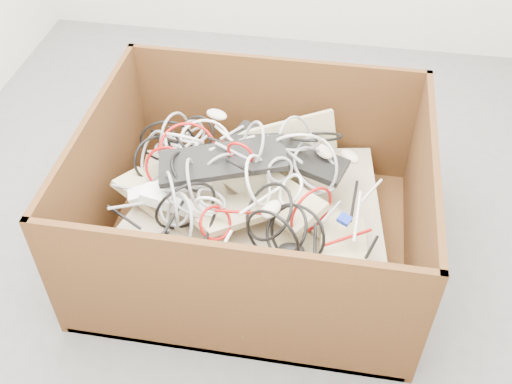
% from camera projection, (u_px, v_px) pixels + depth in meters
% --- Properties ---
extents(ground, '(3.00, 3.00, 0.00)m').
position_uv_depth(ground, '(239.00, 203.00, 2.76)').
color(ground, '#535456').
rests_on(ground, ground).
extents(cardboard_box, '(1.29, 1.08, 0.62)m').
position_uv_depth(cardboard_box, '(251.00, 222.00, 2.48)').
color(cardboard_box, '#371C0D').
rests_on(cardboard_box, ground).
extents(keyboard_pile, '(1.04, 0.99, 0.39)m').
position_uv_depth(keyboard_pile, '(260.00, 197.00, 2.39)').
color(keyboard_pile, tan).
rests_on(keyboard_pile, cardboard_box).
extents(mice_scatter, '(0.74, 0.72, 0.20)m').
position_uv_depth(mice_scatter, '(265.00, 182.00, 2.35)').
color(mice_scatter, beige).
rests_on(mice_scatter, keyboard_pile).
extents(power_strip_left, '(0.33, 0.15, 0.13)m').
position_uv_depth(power_strip_left, '(170.00, 187.00, 2.32)').
color(power_strip_left, white).
rests_on(power_strip_left, keyboard_pile).
extents(power_strip_right, '(0.30, 0.08, 0.10)m').
position_uv_depth(power_strip_right, '(179.00, 205.00, 2.28)').
color(power_strip_right, white).
rests_on(power_strip_right, keyboard_pile).
extents(vga_plug, '(0.06, 0.06, 0.03)m').
position_uv_depth(vga_plug, '(344.00, 219.00, 2.19)').
color(vga_plug, '#0B21A8').
rests_on(vga_plug, keyboard_pile).
extents(cable_tangle, '(1.08, 0.88, 0.46)m').
position_uv_depth(cable_tangle, '(223.00, 172.00, 2.34)').
color(cable_tangle, black).
rests_on(cable_tangle, keyboard_pile).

